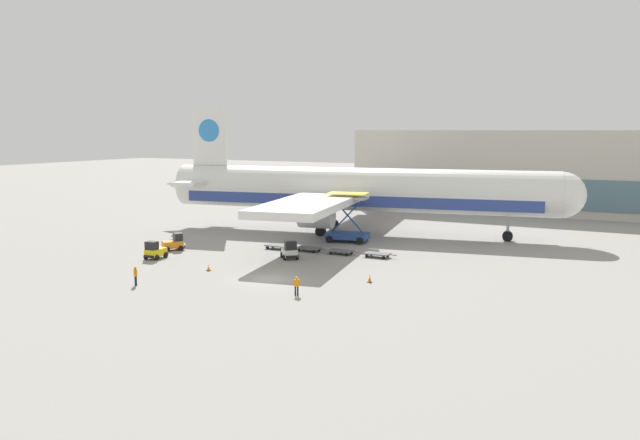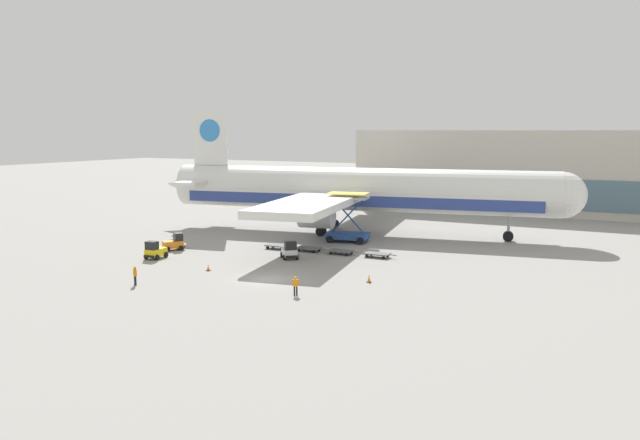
{
  "view_description": "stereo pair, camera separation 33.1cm",
  "coord_description": "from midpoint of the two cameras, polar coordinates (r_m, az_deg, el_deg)",
  "views": [
    {
      "loc": [
        30.31,
        -49.1,
        13.91
      ],
      "look_at": [
        -0.95,
        12.63,
        4.0
      ],
      "focal_mm": 35.0,
      "sensor_mm": 36.0,
      "label": 1
    },
    {
      "loc": [
        30.61,
        -48.95,
        13.91
      ],
      "look_at": [
        -0.95,
        12.63,
        4.0
      ],
      "focal_mm": 35.0,
      "sensor_mm": 36.0,
      "label": 2
    }
  ],
  "objects": [
    {
      "name": "baggage_dolly_third",
      "position": [
        70.86,
        1.81,
        -2.85
      ],
      "size": [
        3.71,
        1.52,
        0.48
      ],
      "rotation": [
        0.0,
        0.0,
        0.01
      ],
      "color": "#56565B",
      "rests_on": "ground_plane"
    },
    {
      "name": "baggage_dolly_trail",
      "position": [
        69.47,
        5.13,
        -3.11
      ],
      "size": [
        3.71,
        1.52,
        0.48
      ],
      "rotation": [
        0.0,
        0.0,
        0.01
      ],
      "color": "#56565B",
      "rests_on": "ground_plane"
    },
    {
      "name": "traffic_cone_near",
      "position": [
        63.7,
        -10.31,
        -4.31
      ],
      "size": [
        0.4,
        0.4,
        0.63
      ],
      "color": "black",
      "rests_on": "ground_plane"
    },
    {
      "name": "traffic_cone_far",
      "position": [
        58.13,
        4.4,
        -5.33
      ],
      "size": [
        0.4,
        0.4,
        0.78
      ],
      "color": "black",
      "rests_on": "ground_plane"
    },
    {
      "name": "airplane_main",
      "position": [
        84.68,
        2.76,
        2.67
      ],
      "size": [
        57.7,
        48.66,
        17.0
      ],
      "rotation": [
        0.0,
        0.0,
        0.17
      ],
      "color": "white",
      "rests_on": "ground_plane"
    },
    {
      "name": "baggage_tug_mid",
      "position": [
        75.3,
        -13.32,
        -2.04
      ],
      "size": [
        2.64,
        2.8,
        2.0
      ],
      "rotation": [
        0.0,
        0.0,
        0.92
      ],
      "color": "orange",
      "rests_on": "ground_plane"
    },
    {
      "name": "ground_plane",
      "position": [
        59.37,
        -4.88,
        -5.43
      ],
      "size": [
        400.0,
        400.0,
        0.0
      ],
      "primitive_type": "plane",
      "color": "gray"
    },
    {
      "name": "baggage_dolly_second",
      "position": [
        72.53,
        -1.15,
        -2.59
      ],
      "size": [
        3.71,
        1.52,
        0.48
      ],
      "rotation": [
        0.0,
        0.0,
        0.01
      ],
      "color": "#56565B",
      "rests_on": "ground_plane"
    },
    {
      "name": "baggage_tug_foreground",
      "position": [
        70.78,
        -15.01,
        -2.74
      ],
      "size": [
        1.8,
        2.55,
        2.0
      ],
      "rotation": [
        0.0,
        0.0,
        -1.5
      ],
      "color": "yellow",
      "rests_on": "ground_plane"
    },
    {
      "name": "scissor_lift_loader",
      "position": [
        78.64,
        2.42,
        -0.34
      ],
      "size": [
        5.63,
        4.12,
        6.2
      ],
      "rotation": [
        0.0,
        0.0,
        0.17
      ],
      "color": "#284C99",
      "rests_on": "ground_plane"
    },
    {
      "name": "baggage_dolly_lead",
      "position": [
        74.24,
        -4.05,
        -2.36
      ],
      "size": [
        3.71,
        1.52,
        0.48
      ],
      "rotation": [
        0.0,
        0.0,
        0.01
      ],
      "color": "#56565B",
      "rests_on": "ground_plane"
    },
    {
      "name": "terminal_building",
      "position": [
        115.24,
        26.02,
        3.88
      ],
      "size": [
        90.0,
        18.2,
        14.0
      ],
      "color": "#BCB7A8",
      "rests_on": "ground_plane"
    },
    {
      "name": "ground_crew_far",
      "position": [
        53.32,
        -2.34,
        -5.9
      ],
      "size": [
        0.5,
        0.37,
        1.67
      ],
      "rotation": [
        0.0,
        0.0,
        0.54
      ],
      "color": "black",
      "rests_on": "ground_plane"
    },
    {
      "name": "baggage_tug_far",
      "position": [
        68.42,
        -2.93,
        -2.84
      ],
      "size": [
        2.69,
        2.77,
        2.0
      ],
      "rotation": [
        0.0,
        0.0,
        -0.85
      ],
      "color": "silver",
      "rests_on": "ground_plane"
    },
    {
      "name": "ground_crew_near",
      "position": [
        59.14,
        -16.67,
        -4.76
      ],
      "size": [
        0.53,
        0.35,
        1.77
      ],
      "rotation": [
        0.0,
        0.0,
        5.86
      ],
      "color": "black",
      "rests_on": "ground_plane"
    }
  ]
}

